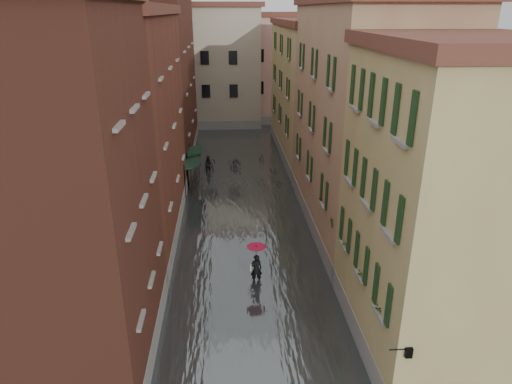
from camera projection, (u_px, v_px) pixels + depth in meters
name	position (u px, v px, depth m)	size (l,w,h in m)	color
ground	(254.00, 317.00, 20.32)	(120.00, 120.00, 0.00)	#535355
floodwater	(242.00, 201.00, 32.32)	(10.00, 60.00, 0.20)	#454B4C
building_left_near	(53.00, 205.00, 15.60)	(6.00, 8.00, 13.00)	brown
building_left_mid	(120.00, 132.00, 25.88)	(6.00, 14.00, 12.50)	brown
building_left_far	(155.00, 81.00, 39.49)	(6.00, 16.00, 14.00)	brown
building_right_near	(446.00, 213.00, 16.78)	(6.00, 8.00, 11.50)	#A39054
building_right_mid	(363.00, 124.00, 26.69)	(6.00, 14.00, 13.00)	tan
building_right_far	(314.00, 93.00, 40.86)	(6.00, 16.00, 11.50)	#A39054
building_end_cream	(207.00, 67.00, 52.90)	(12.00, 9.00, 13.00)	#AFA38B
building_end_pink	(281.00, 69.00, 55.52)	(10.00, 9.00, 12.00)	tan
awning_near	(192.00, 163.00, 32.85)	(1.09, 2.96, 2.80)	#15301E
awning_far	(194.00, 153.00, 35.09)	(1.09, 3.19, 2.80)	#15301E
wall_lantern	(408.00, 351.00, 13.93)	(0.71, 0.22, 0.35)	black
window_planters	(348.00, 239.00, 19.70)	(0.59, 10.53, 0.84)	#9A4132
pedestrian_main	(256.00, 261.00, 22.35)	(0.95, 0.95, 2.06)	black
pedestrian_far	(209.00, 165.00, 37.94)	(0.71, 0.55, 1.45)	black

